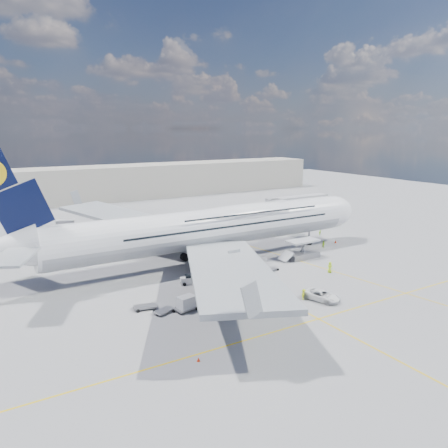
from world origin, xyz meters
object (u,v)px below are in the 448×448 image
cone_wing_left_outer (100,237)px  dolly_row_c (231,299)px  baggage_tug (188,280)px  crew_nose (320,231)px  catering_truck_outer (68,227)px  airliner (211,227)px  cone_wing_right_outer (199,359)px  jet_bridge (294,205)px  cone_nose (336,242)px  service_van (322,296)px  crew_loader (324,245)px  crew_wing (220,279)px  dolly_row_a (164,311)px  dolly_back (145,306)px  crew_tug (304,294)px  cone_wing_left_inner (163,243)px  crew_van (330,267)px  dolly_row_b (186,303)px  dolly_nose_near (278,287)px  cargo_loader (302,252)px  catering_truck_inner (152,234)px  cone_wing_right_inner (181,308)px  dolly_nose_far (271,269)px

cone_wing_left_outer → dolly_row_c: bearing=-84.4°
baggage_tug → crew_nose: (42.38, 14.12, 0.28)m
catering_truck_outer → airliner: bearing=-46.7°
catering_truck_outer → cone_wing_right_outer: 69.11m
jet_bridge → cone_nose: size_ratio=29.71×
service_van → crew_loader: bearing=27.5°
crew_wing → cone_wing_left_outer: bearing=7.2°
dolly_row_a → crew_wing: (12.72, 6.29, 0.43)m
airliner → crew_nose: 33.92m
dolly_back → crew_tug: 23.38m
cone_wing_left_inner → dolly_back: bearing=-117.3°
service_van → crew_wing: (-9.25, 14.23, 0.01)m
crew_loader → crew_van: 16.49m
crew_loader → crew_wing: 30.95m
dolly_row_b → dolly_row_c: dolly_row_b is taller
dolly_nose_near → crew_nose: crew_nose is taller
cargo_loader → dolly_row_b: size_ratio=2.34×
dolly_row_a → cone_wing_left_inner: 36.94m
catering_truck_outer → cone_wing_left_inner: size_ratio=11.25×
dolly_row_b → crew_tug: (16.78, -5.48, -0.29)m
cone_wing_right_outer → cone_wing_left_outer: bearing=84.3°
catering_truck_inner → service_van: catering_truck_inner is taller
crew_van → cone_wing_right_inner: size_ratio=4.16×
airliner → dolly_row_c: (-8.28, -20.43, -5.74)m
dolly_back → dolly_nose_near: bearing=2.9°
cargo_loader → dolly_nose_far: bearing=-161.8°
crew_loader → dolly_nose_far: bearing=-134.0°
crew_nose → crew_wing: 41.05m
cone_nose → jet_bridge: bearing=95.8°
airliner → dolly_row_c: size_ratio=22.48×
cargo_loader → crew_loader: size_ratio=5.27×
catering_truck_inner → service_van: bearing=-84.3°
dolly_nose_near → cone_wing_right_inner: (-16.95, 0.58, -0.08)m
dolly_row_a → cone_nose: size_ratio=5.35×
crew_nose → cone_wing_left_outer: 52.21m
dolly_back → cone_wing_left_inner: size_ratio=6.33×
dolly_row_a → dolly_back: bearing=101.7°
dolly_row_a → jet_bridge: bearing=9.0°
cone_wing_left_inner → cone_wing_left_outer: (-10.30, 12.99, 0.04)m
service_van → crew_nose: crew_nose is taller
dolly_back → crew_loader: size_ratio=2.19×
crew_loader → cone_wing_right_inner: size_ratio=3.35×
cargo_loader → cone_nose: (14.31, 5.08, -0.95)m
airliner → cone_wing_right_inner: bearing=-130.2°
dolly_row_c → dolly_nose_near: bearing=5.1°
dolly_nose_near → airliner: bearing=73.2°
dolly_nose_near → cone_wing_left_inner: (-5.05, 34.70, -0.05)m
baggage_tug → catering_truck_outer: bearing=119.9°
jet_bridge → cone_nose: jet_bridge is taller
dolly_back → cone_nose: bearing=26.2°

